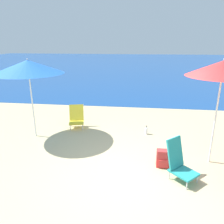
% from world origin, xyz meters
% --- Properties ---
extents(ground_plane, '(60.00, 60.00, 0.00)m').
position_xyz_m(ground_plane, '(0.00, 0.00, 0.00)').
color(ground_plane, '#C6B284').
extents(sea_water, '(60.00, 40.00, 0.01)m').
position_xyz_m(sea_water, '(0.00, 25.06, 0.00)').
color(sea_water, '#19478C').
rests_on(sea_water, ground).
extents(beach_umbrella_blue, '(1.96, 1.96, 2.28)m').
position_xyz_m(beach_umbrella_blue, '(-2.96, 1.73, 2.06)').
color(beach_umbrella_blue, white).
rests_on(beach_umbrella_blue, ground).
extents(beach_umbrella_red, '(1.52, 1.52, 2.40)m').
position_xyz_m(beach_umbrella_red, '(1.79, 0.82, 2.19)').
color(beach_umbrella_red, white).
rests_on(beach_umbrella_red, ground).
extents(beach_chair_teal, '(0.71, 0.72, 0.85)m').
position_xyz_m(beach_chair_teal, '(0.95, 0.08, 0.38)').
color(beach_chair_teal, silver).
rests_on(beach_chair_teal, ground).
extents(beach_chair_yellow, '(0.57, 0.63, 0.73)m').
position_xyz_m(beach_chair_yellow, '(-1.93, 2.59, 0.35)').
color(beach_chair_yellow, silver).
rests_on(beach_chair_yellow, ground).
extents(backpack_red, '(0.29, 0.21, 0.41)m').
position_xyz_m(backpack_red, '(0.68, 0.48, 0.20)').
color(backpack_red, red).
rests_on(backpack_red, ground).
extents(water_bottle, '(0.09, 0.09, 0.27)m').
position_xyz_m(water_bottle, '(0.35, 2.27, 0.11)').
color(water_bottle, silver).
rests_on(water_bottle, ground).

